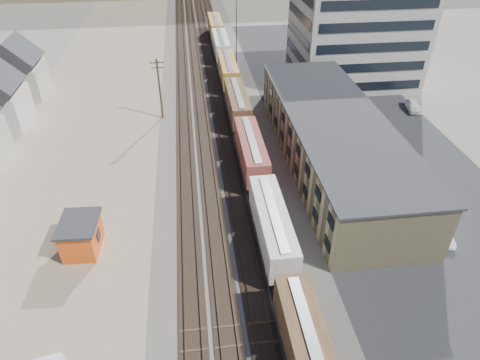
{
  "coord_description": "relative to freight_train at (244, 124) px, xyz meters",
  "views": [
    {
      "loc": [
        -3.79,
        -23.42,
        32.25
      ],
      "look_at": [
        1.44,
        18.14,
        3.0
      ],
      "focal_mm": 32.0,
      "sensor_mm": 36.0,
      "label": 1
    }
  ],
  "objects": [
    {
      "name": "warehouse",
      "position": [
        11.18,
        -7.63,
        0.86
      ],
      "size": [
        12.4,
        40.4,
        7.25
      ],
      "color": "tan",
      "rests_on": "ground"
    },
    {
      "name": "dirt_yard",
      "position": [
        -23.8,
        7.37,
        -2.78
      ],
      "size": [
        24.0,
        180.0,
        0.03
      ],
      "primitive_type": "cube",
      "color": "#876F5D",
      "rests_on": "ground"
    },
    {
      "name": "freight_train",
      "position": [
        0.0,
        0.0,
        0.0
      ],
      "size": [
        3.0,
        119.74,
        4.46
      ],
      "color": "black",
      "rests_on": "ground"
    },
    {
      "name": "ballast_bed",
      "position": [
        -3.8,
        17.37,
        -2.76
      ],
      "size": [
        18.0,
        200.0,
        0.06
      ],
      "primitive_type": "cube",
      "color": "#4C4742",
      "rests_on": "ground"
    },
    {
      "name": "parked_car_white",
      "position": [
        18.71,
        -24.21,
        -2.1
      ],
      "size": [
        1.97,
        4.38,
        1.39
      ],
      "primitive_type": "imported",
      "rotation": [
        0.0,
        0.0,
        -0.12
      ],
      "color": "white",
      "rests_on": "ground"
    },
    {
      "name": "parked_car_blue",
      "position": [
        20.09,
        14.07,
        -2.05
      ],
      "size": [
        5.46,
        5.53,
        1.48
      ],
      "primitive_type": "imported",
      "rotation": [
        0.0,
        0.0,
        0.77
      ],
      "color": "navy",
      "rests_on": "ground"
    },
    {
      "name": "utility_pole_north",
      "position": [
        -12.3,
        9.37,
        2.5
      ],
      "size": [
        2.2,
        0.32,
        10.0
      ],
      "color": "#382619",
      "rests_on": "ground"
    },
    {
      "name": "ground",
      "position": [
        -3.8,
        -32.63,
        -2.79
      ],
      "size": [
        300.0,
        300.0,
        0.0
      ],
      "primitive_type": "plane",
      "color": "#6B6356",
      "rests_on": "ground"
    },
    {
      "name": "asphalt_lot",
      "position": [
        18.2,
        2.37,
        -2.77
      ],
      "size": [
        26.0,
        120.0,
        0.04
      ],
      "primitive_type": "cube",
      "color": "#232326",
      "rests_on": "ground"
    },
    {
      "name": "parked_car_far",
      "position": [
        30.2,
        6.89,
        -1.93
      ],
      "size": [
        2.93,
        5.35,
        1.72
      ],
      "primitive_type": "imported",
      "rotation": [
        0.0,
        0.0,
        -0.18
      ],
      "color": "white",
      "rests_on": "ground"
    },
    {
      "name": "maintenance_shed",
      "position": [
        -19.94,
        -20.9,
        -0.9
      ],
      "size": [
        4.15,
        5.23,
        3.69
      ],
      "color": "#DC5014",
      "rests_on": "ground"
    },
    {
      "name": "radio_mast",
      "position": [
        2.2,
        27.37,
        6.33
      ],
      "size": [
        1.2,
        0.16,
        18.0
      ],
      "color": "black",
      "rests_on": "ground"
    },
    {
      "name": "office_tower",
      "position": [
        24.15,
        22.32,
        6.47
      ],
      "size": [
        22.6,
        18.6,
        18.45
      ],
      "color": "#9E998E",
      "rests_on": "ground"
    },
    {
      "name": "rail_tracks",
      "position": [
        -4.35,
        17.37,
        -2.68
      ],
      "size": [
        11.4,
        200.0,
        0.24
      ],
      "color": "black",
      "rests_on": "ground"
    }
  ]
}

